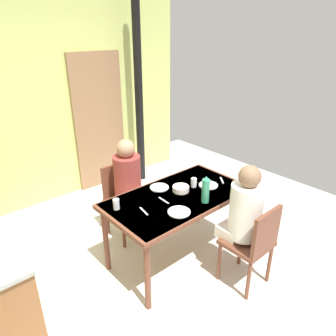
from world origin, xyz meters
TOP-DOWN VIEW (x-y plane):
  - ground_plane at (0.00, 0.00)m, footprint 5.84×5.84m
  - wall_back at (0.00, 2.25)m, footprint 4.03×0.10m
  - door_wooden at (0.57, 2.17)m, footprint 0.80×0.05m
  - stove_pipe_column at (1.12, 1.90)m, footprint 0.12×0.12m
  - dining_table at (0.22, 0.07)m, footprint 1.47×0.81m
  - chair_near_diner at (0.47, -0.69)m, footprint 0.40×0.40m
  - chair_far_diner at (0.06, 0.83)m, footprint 0.40×0.40m
  - person_near_diner at (0.47, -0.55)m, footprint 0.30×0.37m
  - person_far_diner at (0.06, 0.70)m, footprint 0.30×0.37m
  - water_bottle_green_near at (0.33, -0.19)m, footprint 0.07×0.07m
  - serving_bowl_center at (0.31, 0.12)m, footprint 0.17×0.17m
  - dinner_plate_near_left at (0.01, -0.16)m, footprint 0.21×0.21m
  - dinner_plate_near_right at (0.61, 0.01)m, footprint 0.20×0.20m
  - dinner_plate_far_center at (0.19, 0.32)m, footprint 0.20×0.20m
  - drinking_glass_by_near_diner at (0.48, 0.10)m, footprint 0.06×0.06m
  - drinking_glass_by_far_diner at (-0.38, 0.26)m, footprint 0.06×0.06m
  - cutlery_knife_near at (0.05, 0.09)m, footprint 0.02×0.15m
  - cutlery_fork_near at (0.81, 0.00)m, footprint 0.11×0.13m
  - cutlery_knife_far at (-0.21, 0.06)m, footprint 0.04×0.15m

SIDE VIEW (x-z plane):
  - ground_plane at x=0.00m, z-range 0.00..0.00m
  - chair_near_diner at x=0.47m, z-range 0.06..0.93m
  - chair_far_diner at x=0.06m, z-range 0.06..0.93m
  - dining_table at x=0.22m, z-range 0.30..1.06m
  - cutlery_knife_near at x=0.05m, z-range 0.76..0.76m
  - cutlery_fork_near at x=0.81m, z-range 0.76..0.76m
  - cutlery_knife_far at x=-0.21m, z-range 0.76..0.76m
  - dinner_plate_near_left at x=0.01m, z-range 0.76..0.77m
  - dinner_plate_near_right at x=0.61m, z-range 0.76..0.77m
  - dinner_plate_far_center at x=0.19m, z-range 0.76..0.77m
  - person_near_diner at x=0.47m, z-range 0.40..1.17m
  - person_far_diner at x=0.06m, z-range 0.40..1.17m
  - serving_bowl_center at x=0.31m, z-range 0.76..0.81m
  - drinking_glass_by_near_diner at x=0.48m, z-range 0.76..0.86m
  - drinking_glass_by_far_diner at x=-0.38m, z-range 0.76..0.86m
  - water_bottle_green_near at x=0.33m, z-range 0.75..1.02m
  - door_wooden at x=0.57m, z-range 0.00..2.00m
  - wall_back at x=0.00m, z-range 0.00..2.85m
  - stove_pipe_column at x=1.12m, z-range 0.00..2.85m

